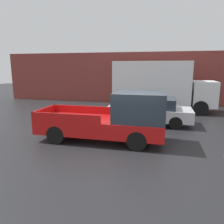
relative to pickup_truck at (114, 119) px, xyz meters
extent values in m
plane|color=#232326|center=(0.83, -0.40, -1.02)|extent=(60.00, 60.00, 0.00)
cube|color=brown|center=(0.83, 10.68, 1.25)|extent=(28.00, 0.15, 4.52)
cube|color=red|center=(-0.60, 0.00, -0.34)|extent=(5.55, 1.99, 0.64)
cube|color=#28333D|center=(1.12, 0.00, 0.58)|extent=(2.11, 1.87, 1.20)
cube|color=red|center=(-1.85, 0.94, 0.16)|extent=(3.05, 0.10, 0.35)
cube|color=red|center=(-1.85, -0.94, 0.16)|extent=(3.05, 0.10, 0.35)
cube|color=red|center=(-3.33, 0.00, 0.16)|extent=(0.10, 1.99, 0.35)
cylinder|color=black|center=(1.12, 0.88, -0.62)|extent=(0.79, 0.26, 0.79)
cylinder|color=black|center=(1.12, -0.88, -0.62)|extent=(0.79, 0.26, 0.79)
cylinder|color=black|center=(-2.33, 0.88, -0.62)|extent=(0.79, 0.26, 0.79)
cylinder|color=black|center=(-2.33, -0.88, -0.62)|extent=(0.79, 0.26, 0.79)
cube|color=silver|center=(1.23, 3.44, -0.40)|extent=(4.82, 1.97, 0.64)
cube|color=#28333D|center=(1.38, 3.44, 0.20)|extent=(2.65, 1.73, 0.57)
cylinder|color=black|center=(2.73, 4.32, -0.67)|extent=(0.69, 0.22, 0.69)
cylinder|color=black|center=(2.73, 2.55, -0.67)|extent=(0.69, 0.22, 0.69)
cylinder|color=black|center=(-0.26, 4.32, -0.67)|extent=(0.69, 0.22, 0.69)
cylinder|color=black|center=(-0.26, 2.55, -0.67)|extent=(0.69, 0.22, 0.69)
cube|color=white|center=(4.81, 7.62, 0.34)|extent=(1.59, 2.33, 1.78)
cube|color=white|center=(1.13, 7.62, 1.04)|extent=(5.48, 2.46, 3.17)
cylinder|color=black|center=(4.52, 8.71, -0.52)|extent=(0.99, 0.30, 0.99)
cylinder|color=black|center=(4.52, 6.53, -0.52)|extent=(0.99, 0.30, 0.99)
cylinder|color=black|center=(0.01, 8.71, -0.52)|extent=(0.99, 0.30, 0.99)
cylinder|color=black|center=(0.01, 6.53, -0.52)|extent=(0.99, 0.30, 0.99)
cube|color=#194CB2|center=(0.63, 10.35, -0.46)|extent=(0.45, 0.40, 1.11)
camera|label=1|loc=(2.06, -8.97, 2.19)|focal=35.00mm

